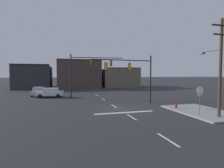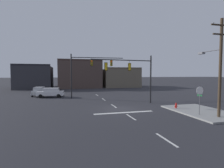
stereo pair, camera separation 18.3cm
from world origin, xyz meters
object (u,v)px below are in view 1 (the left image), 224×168
car_lot_nearside (39,91)px  signal_mast_near_side (134,71)px  signal_mast_far_side (86,68)px  utility_pole (219,64)px  fire_hydrant (176,106)px  car_lot_middle (50,92)px  stop_sign (200,94)px

car_lot_nearside → signal_mast_near_side: bearing=-44.1°
signal_mast_far_side → utility_pole: (9.85, -16.68, -0.11)m
fire_hydrant → car_lot_middle: bearing=134.4°
signal_mast_near_side → utility_pole: 10.13m
signal_mast_far_side → fire_hydrant: (8.60, -12.23, -4.67)m
signal_mast_near_side → signal_mast_far_side: 9.32m
stop_sign → signal_mast_near_side: bearing=113.2°
car_lot_middle → fire_hydrant: size_ratio=6.11×
car_lot_middle → fire_hydrant: (14.51, -14.84, -0.53)m
signal_mast_far_side → stop_sign: signal_mast_far_side is taller
signal_mast_near_side → fire_hydrant: (3.27, -4.61, -4.05)m
stop_sign → utility_pole: bearing=-43.8°
signal_mast_near_side → utility_pole: (4.52, -9.06, 0.51)m
signal_mast_near_side → car_lot_middle: signal_mast_near_side is taller
signal_mast_far_side → car_lot_nearside: 10.61m
car_lot_middle → fire_hydrant: 20.76m
car_lot_nearside → car_lot_middle: (2.22, -2.81, 0.00)m
car_lot_middle → utility_pole: (15.76, -19.28, 4.03)m
signal_mast_far_side → utility_pole: utility_pole is taller
car_lot_nearside → car_lot_middle: bearing=-51.8°
car_lot_middle → signal_mast_near_side: bearing=-42.3°
utility_pole → signal_mast_far_side: bearing=120.6°
car_lot_middle → utility_pole: bearing=-50.7°
signal_mast_near_side → car_lot_middle: bearing=137.7°
car_lot_middle → utility_pole: utility_pole is taller
signal_mast_near_side → car_lot_nearside: bearing=135.9°
signal_mast_near_side → utility_pole: size_ratio=0.95×
car_lot_nearside → fire_hydrant: size_ratio=6.09×
car_lot_nearside → utility_pole: utility_pole is taller
signal_mast_far_side → utility_pole: size_ratio=0.98×
stop_sign → car_lot_middle: bearing=128.8°
signal_mast_near_side → car_lot_nearside: size_ratio=1.86×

